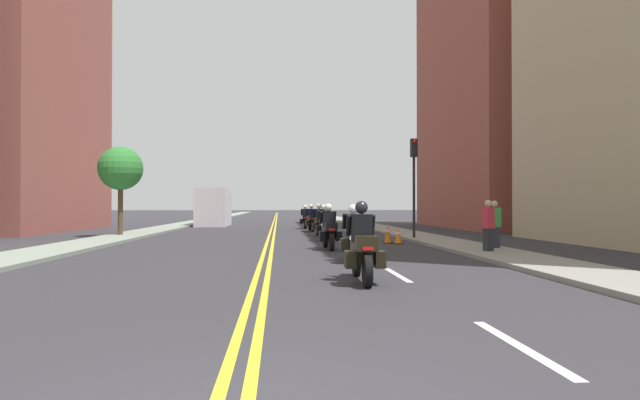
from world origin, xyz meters
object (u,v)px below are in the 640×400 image
motorcycle_1 (354,238)px  motorcycle_6 (305,219)px  traffic_cone_0 (388,234)px  pedestrian_1 (488,226)px  street_tree_0 (121,169)px  parked_truck (215,209)px  motorcycle_5 (311,220)px  motorcycle_0 (362,250)px  traffic_light_near (414,170)px  motorcycle_4 (319,223)px  pedestrian_0 (495,225)px  motorcycle_3 (324,226)px  traffic_cone_1 (388,234)px  motorcycle_2 (329,231)px  traffic_cone_2 (398,236)px

motorcycle_1 → motorcycle_6: 20.99m
traffic_cone_0 → pedestrian_1: bearing=-68.6°
street_tree_0 → parked_truck: 15.10m
motorcycle_6 → motorcycle_5: bearing=-86.7°
motorcycle_0 → pedestrian_1: 7.41m
traffic_light_near → motorcycle_4: bearing=137.4°
motorcycle_4 → motorcycle_6: (-0.26, 8.54, 0.00)m
pedestrian_1 → pedestrian_0: bearing=28.7°
traffic_light_near → pedestrian_0: (1.22, -5.91, -2.25)m
motorcycle_4 → parked_truck: bearing=114.5°
motorcycle_0 → traffic_light_near: traffic_light_near is taller
motorcycle_3 → traffic_light_near: size_ratio=0.49×
motorcycle_1 → motorcycle_3: (-0.06, 8.67, 0.01)m
traffic_cone_1 → pedestrian_0: size_ratio=0.39×
motorcycle_4 → traffic_light_near: bearing=-43.6°
motorcycle_6 → traffic_light_near: (4.20, -12.16, 2.47)m
motorcycle_4 → pedestrian_1: (4.46, -10.72, 0.23)m
motorcycle_6 → traffic_cone_0: size_ratio=2.88×
motorcycle_3 → traffic_cone_0: 2.95m
street_tree_0 → parked_truck: bearing=79.3°
motorcycle_2 → traffic_cone_2: bearing=37.6°
motorcycle_0 → traffic_cone_0: bearing=77.0°
motorcycle_3 → traffic_light_near: (3.99, 0.15, 2.46)m
motorcycle_1 → motorcycle_6: (-0.27, 20.98, -0.00)m
motorcycle_1 → traffic_cone_0: (2.38, 7.03, -0.26)m
motorcycle_0 → motorcycle_1: size_ratio=1.04×
motorcycle_2 → pedestrian_1: size_ratio=1.30×
traffic_cone_0 → traffic_light_near: bearing=49.1°
traffic_cone_1 → motorcycle_1: bearing=-108.4°
motorcycle_4 → pedestrian_0: pedestrian_0 is taller
motorcycle_0 → pedestrian_0: (5.53, 6.81, 0.22)m
motorcycle_5 → motorcycle_6: bearing=90.0°
pedestrian_0 → parked_truck: parked_truck is taller
motorcycle_6 → street_tree_0: 13.13m
motorcycle_0 → street_tree_0: size_ratio=0.52×
traffic_cone_0 → traffic_cone_2: (0.35, -0.38, -0.06)m
traffic_light_near → pedestrian_0: 6.44m
motorcycle_5 → traffic_cone_0: bearing=-79.1°
pedestrian_1 → parked_truck: 27.68m
traffic_cone_0 → traffic_cone_1: traffic_cone_0 is taller
motorcycle_4 → traffic_cone_1: motorcycle_4 is taller
traffic_cone_0 → pedestrian_0: pedestrian_0 is taller
pedestrian_1 → street_tree_0: 17.81m
motorcycle_5 → parked_truck: (-6.82, 9.64, 0.61)m
motorcycle_6 → parked_truck: 8.95m
traffic_cone_1 → street_tree_0: size_ratio=0.15×
traffic_cone_1 → pedestrian_0: (2.63, -4.65, 0.54)m
motorcycle_4 → pedestrian_0: size_ratio=1.34×
traffic_light_near → pedestrian_1: bearing=-85.8°
motorcycle_2 → street_tree_0: street_tree_0 is taller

